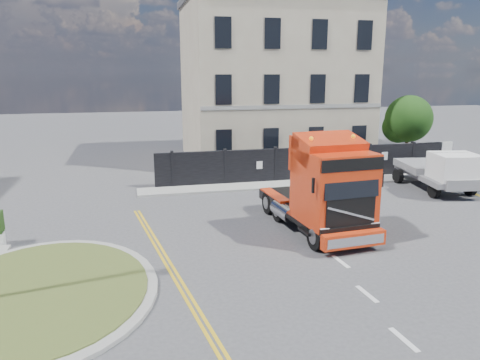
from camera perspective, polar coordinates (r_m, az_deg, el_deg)
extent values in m
plane|color=#424244|center=(18.36, 0.78, -7.32)|extent=(120.00, 120.00, 0.00)
cylinder|color=gray|center=(15.34, -23.09, -12.49)|extent=(6.80, 6.80, 0.12)
cylinder|color=#3A4E1F|center=(15.31, -23.12, -12.22)|extent=(6.20, 6.20, 0.05)
cube|color=black|center=(28.15, 8.21, 1.95)|extent=(18.00, 0.25, 2.00)
cube|color=silver|center=(32.22, 22.45, 2.50)|extent=(2.60, 0.12, 2.00)
cube|color=beige|center=(34.71, 3.87, 11.65)|extent=(12.00, 10.00, 11.00)
cube|color=#4E4E53|center=(35.03, 4.02, 21.09)|extent=(12.30, 10.30, 0.50)
cylinder|color=#382619|center=(34.62, 19.62, 3.76)|extent=(0.24, 0.24, 2.40)
sphere|color=black|center=(34.38, 19.88, 7.04)|extent=(3.20, 3.20, 3.20)
sphere|color=black|center=(34.51, 18.74, 6.14)|extent=(2.20, 2.20, 2.20)
cube|color=gray|center=(27.53, 8.82, -0.33)|extent=(20.00, 1.60, 0.12)
cube|color=black|center=(19.99, 8.74, -3.50)|extent=(2.94, 6.42, 0.45)
cube|color=red|center=(18.16, 11.34, -0.78)|extent=(2.68, 2.77, 2.77)
cube|color=red|center=(18.82, 9.95, 3.31)|extent=(2.54, 1.10, 1.39)
cube|color=black|center=(17.01, 13.48, -0.47)|extent=(2.17, 0.24, 1.04)
cube|color=red|center=(17.32, 13.67, -7.08)|extent=(2.49, 0.55, 0.54)
cylinder|color=black|center=(17.47, 9.30, -6.80)|extent=(0.40, 1.05, 1.03)
cylinder|color=gray|center=(17.47, 9.30, -6.80)|extent=(0.40, 0.59, 0.57)
cylinder|color=black|center=(18.51, 15.22, -5.94)|extent=(0.40, 1.05, 1.03)
cylinder|color=gray|center=(18.51, 15.22, -5.94)|extent=(0.40, 0.59, 0.57)
cylinder|color=black|center=(20.48, 4.79, -3.65)|extent=(0.40, 1.05, 1.03)
cylinder|color=gray|center=(20.48, 4.79, -3.65)|extent=(0.40, 0.59, 0.57)
cylinder|color=black|center=(21.38, 10.09, -3.08)|extent=(0.40, 1.05, 1.03)
cylinder|color=gray|center=(21.38, 10.09, -3.08)|extent=(0.40, 0.59, 0.57)
cylinder|color=black|center=(21.53, 3.57, -2.78)|extent=(0.40, 1.05, 1.03)
cylinder|color=gray|center=(21.53, 3.57, -2.78)|extent=(0.40, 0.59, 0.57)
cylinder|color=black|center=(22.39, 8.66, -2.28)|extent=(0.40, 1.05, 1.03)
cylinder|color=gray|center=(22.39, 8.66, -2.28)|extent=(0.40, 0.59, 0.57)
cube|color=slate|center=(28.02, 22.45, 0.59)|extent=(2.99, 5.72, 0.28)
cube|color=white|center=(26.55, 24.69, 1.35)|extent=(2.45, 2.36, 1.47)
cylinder|color=black|center=(26.15, 22.59, -1.17)|extent=(0.28, 0.79, 0.79)
cylinder|color=black|center=(27.45, 26.24, -0.88)|extent=(0.28, 0.79, 0.79)
cylinder|color=black|center=(28.88, 18.70, 0.44)|extent=(0.28, 0.79, 0.79)
cylinder|color=black|center=(30.07, 22.19, 0.64)|extent=(0.28, 0.79, 0.79)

